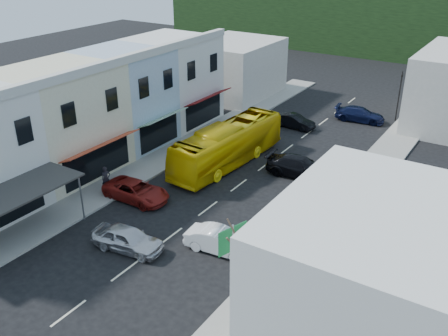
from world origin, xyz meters
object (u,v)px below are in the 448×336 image
car_silver (128,239)px  bus (228,145)px  car_red (136,190)px  traffic_signal (399,96)px  pedestrian_left (106,179)px  direction_sign (232,259)px  street_tree (250,263)px  car_white (221,241)px

car_silver → bus: bearing=-1.6°
car_red → traffic_signal: traffic_signal is taller
car_silver → car_red: same height
car_silver → pedestrian_left: pedestrian_left is taller
direction_sign → street_tree: street_tree is taller
car_silver → car_red: (-3.62, 4.80, 0.00)m
car_silver → pedestrian_left: size_ratio=2.59×
car_white → car_red: 8.49m
bus → street_tree: size_ratio=1.87×
bus → car_red: (-2.15, -8.40, -0.85)m
bus → direction_sign: size_ratio=2.93×
bus → traffic_signal: (8.50, 17.30, 0.90)m
car_silver → street_tree: street_tree is taller
direction_sign → street_tree: (1.69, -1.20, 1.13)m
street_tree → bus: bearing=125.5°
car_white → car_red: bearing=69.5°
bus → car_red: bearing=-100.9°
car_red → traffic_signal: (10.64, 25.70, 1.75)m
car_white → direction_sign: 3.79m
car_red → traffic_signal: bearing=-23.6°
car_red → direction_sign: 11.70m
car_red → pedestrian_left: bearing=95.7°
car_white → pedestrian_left: 10.87m
car_white → direction_sign: (2.41, -2.62, 1.28)m
direction_sign → traffic_signal: bearing=107.9°
car_silver → traffic_signal: 31.34m
pedestrian_left → traffic_signal: size_ratio=0.35×
car_white → car_silver: bearing=114.3°
car_red → pedestrian_left: pedestrian_left is taller
bus → car_silver: size_ratio=2.64×
car_white → pedestrian_left: (-10.72, 1.76, 0.30)m
traffic_signal → car_white: bearing=76.9°
car_silver → traffic_signal: (7.02, 30.50, 1.75)m
bus → direction_sign: 15.60m
car_red → traffic_signal: 27.87m
pedestrian_left → street_tree: street_tree is taller
direction_sign → car_white: bearing=150.4°
traffic_signal → pedestrian_left: bearing=55.1°
car_silver → pedestrian_left: 7.60m
bus → car_white: size_ratio=2.64×
car_red → car_white: bearing=-105.1°
bus → pedestrian_left: 9.87m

